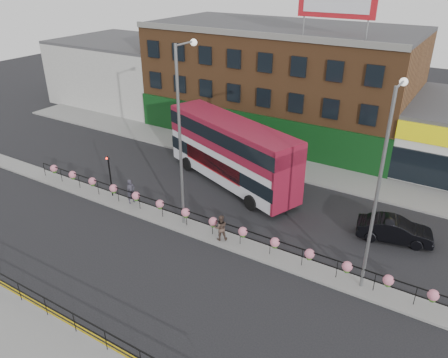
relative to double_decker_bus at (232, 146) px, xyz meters
The scene contains 16 objects.
ground 7.80m from the double_decker_bus, 75.76° to the right, with size 120.00×120.00×0.00m, color black.
north_pavement 6.16m from the double_decker_bus, 70.86° to the left, with size 60.00×4.00×0.15m, color gray.
median 7.77m from the double_decker_bus, 75.76° to the right, with size 60.00×1.60×0.15m, color gray.
yellow_line_inner 17.01m from the double_decker_bus, 83.96° to the right, with size 60.00×0.10×0.01m, color gold.
yellow_line_outer 17.19m from the double_decker_bus, 84.03° to the right, with size 60.00×0.10×0.01m, color gold.
brick_building 13.37m from the double_decker_bus, 99.76° to the left, with size 25.00×12.21×10.30m.
warehouse_west 26.02m from the double_decker_bus, 149.84° to the left, with size 15.50×12.00×7.30m.
median_railing 7.44m from the double_decker_bus, 75.76° to the right, with size 30.04×0.56×1.23m.
south_railing 17.17m from the double_decker_bus, 90.81° to the right, with size 20.04×0.05×1.12m.
double_decker_bus is the anchor object (origin of this frame).
car 12.84m from the double_decker_bus, ahead, with size 4.74×2.56×1.48m, color black.
pedestrian_a 8.12m from the double_decker_bus, 123.46° to the right, with size 0.57×0.73×1.79m, color #302E39.
pedestrian_b 8.22m from the double_decker_bus, 63.93° to the right, with size 1.04×1.01×1.69m, color #4B3930.
lamp_column_west 7.53m from the double_decker_bus, 86.46° to the right, with size 0.41×2.01×11.44m.
lamp_column_east 14.21m from the double_decker_bus, 28.60° to the right, with size 0.38×1.88×10.73m.
traffic_light_median 9.06m from the double_decker_bus, 133.67° to the right, with size 0.15×0.28×3.65m.
Camera 1 is at (13.71, -19.22, 15.54)m, focal length 35.00 mm.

